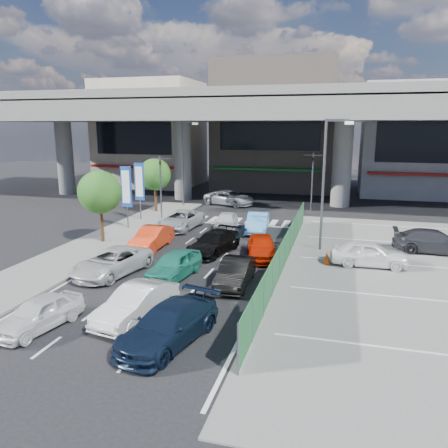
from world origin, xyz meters
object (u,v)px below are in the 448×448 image
(traffic_light_left, at_px, (160,172))
(tree_far, at_px, (155,175))
(taxi_orange_right, at_px, (262,247))
(sedan_white_mid_left, at_px, (112,262))
(sedan_black_mid, at_px, (214,243))
(street_lamp_right, at_px, (327,174))
(hatch_white_back_mid, at_px, (136,303))
(parked_sedan_dgrey, at_px, (434,241))
(tree_near, at_px, (100,192))
(wagon_silver_front_left, at_px, (181,220))
(kei_truck_front_right, at_px, (258,222))
(traffic_cone, at_px, (327,258))
(sedan_white_front_mid, at_px, (226,221))
(traffic_light_right, at_px, (313,167))
(taxi_teal_mid, at_px, (174,265))
(signboard_far, at_px, (139,183))
(van_white_back_left, at_px, (39,313))
(crossing_wagon_silver, at_px, (230,198))
(hatch_black_mid_right, at_px, (235,273))
(taxi_orange_left, at_px, (152,238))
(minivan_navy_back, at_px, (169,325))
(street_lamp_left, at_px, (184,156))
(signboard_near, at_px, (126,189))
(parked_sedan_white, at_px, (369,253))

(traffic_light_left, height_order, tree_far, traffic_light_left)
(taxi_orange_right, bearing_deg, sedan_white_mid_left, -158.95)
(taxi_orange_right, bearing_deg, sedan_black_mid, 161.29)
(street_lamp_right, bearing_deg, traffic_light_left, 155.84)
(hatch_white_back_mid, relative_size, parked_sedan_dgrey, 0.87)
(tree_near, height_order, wagon_silver_front_left, tree_near)
(kei_truck_front_right, height_order, traffic_cone, kei_truck_front_right)
(wagon_silver_front_left, bearing_deg, sedan_white_front_mid, 14.27)
(parked_sedan_dgrey, bearing_deg, traffic_light_right, 36.91)
(taxi_teal_mid, bearing_deg, kei_truck_front_right, 85.20)
(signboard_far, bearing_deg, van_white_back_left, -75.61)
(traffic_light_left, height_order, crossing_wagon_silver, traffic_light_left)
(hatch_black_mid_right, relative_size, taxi_orange_left, 0.94)
(minivan_navy_back, height_order, sedan_white_mid_left, minivan_navy_back)
(tree_near, height_order, van_white_back_left, tree_near)
(hatch_black_mid_right, bearing_deg, kei_truck_front_right, 94.22)
(sedan_white_mid_left, relative_size, wagon_silver_front_left, 0.98)
(traffic_light_right, relative_size, tree_far, 1.08)
(minivan_navy_back, bearing_deg, hatch_white_back_mid, 157.22)
(traffic_light_left, height_order, street_lamp_left, street_lamp_left)
(taxi_orange_right, bearing_deg, tree_far, 122.77)
(traffic_light_left, bearing_deg, signboard_near, -104.02)
(street_lamp_right, bearing_deg, sedan_black_mid, -159.78)
(street_lamp_left, relative_size, crossing_wagon_silver, 1.58)
(traffic_light_right, distance_m, street_lamp_right, 13.13)
(taxi_orange_left, xyz_separation_m, sedan_white_front_mid, (3.23, 6.07, -0.04))
(street_lamp_left, relative_size, hatch_black_mid_right, 2.02)
(sedan_black_mid, height_order, parked_sedan_dgrey, parked_sedan_dgrey)
(street_lamp_left, distance_m, minivan_navy_back, 27.30)
(taxi_teal_mid, bearing_deg, minivan_navy_back, -63.18)
(tree_near, relative_size, tree_far, 1.00)
(signboard_far, relative_size, hatch_black_mid_right, 1.19)
(van_white_back_left, distance_m, parked_sedan_white, 16.77)
(taxi_teal_mid, xyz_separation_m, taxi_orange_left, (-3.35, 4.69, 0.00))
(sedan_white_front_mid, bearing_deg, hatch_black_mid_right, -79.61)
(taxi_orange_right, bearing_deg, kei_truck_front_right, 89.59)
(taxi_orange_left, xyz_separation_m, parked_sedan_dgrey, (16.97, 3.48, 0.06))
(sedan_white_mid_left, distance_m, taxi_orange_left, 5.05)
(sedan_white_mid_left, height_order, taxi_orange_right, taxi_orange_right)
(street_lamp_right, distance_m, wagon_silver_front_left, 11.75)
(traffic_light_left, bearing_deg, parked_sedan_dgrey, -13.89)
(van_white_back_left, xyz_separation_m, parked_sedan_dgrey, (16.47, 14.87, 0.13))
(signboard_far, distance_m, sedan_white_front_mid, 8.04)
(traffic_light_left, relative_size, street_lamp_left, 0.65)
(traffic_light_left, xyz_separation_m, street_lamp_left, (-0.13, 6.00, 0.83))
(tree_far, distance_m, van_white_back_left, 23.01)
(hatch_white_back_mid, bearing_deg, signboard_near, 129.60)
(hatch_white_back_mid, bearing_deg, kei_truck_front_right, 94.41)
(sedan_white_mid_left, bearing_deg, van_white_back_left, -74.56)
(minivan_navy_back, bearing_deg, sedan_white_mid_left, 146.37)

